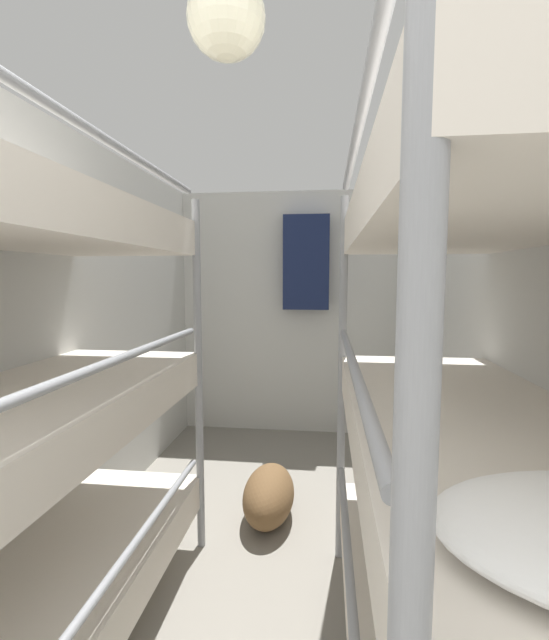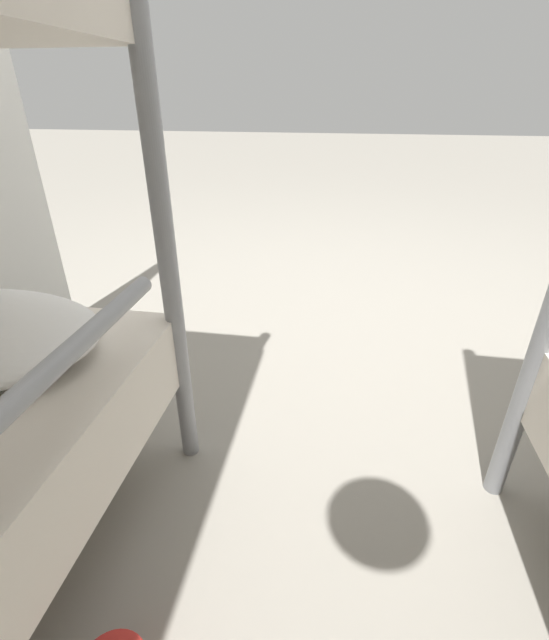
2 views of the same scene
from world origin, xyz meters
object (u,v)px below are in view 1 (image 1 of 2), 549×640
bunk_stack_left_near (10,424)px  bunk_stack_right_near (476,445)px  duffel_bag (269,495)px  hanging_coat (306,263)px

bunk_stack_left_near → bunk_stack_right_near: 1.53m
bunk_stack_left_near → duffel_bag: size_ratio=3.20×
duffel_bag → hanging_coat: bearing=84.0°
bunk_stack_left_near → hanging_coat: (0.88, 2.83, 0.65)m
bunk_stack_right_near → duffel_bag: size_ratio=3.20×
bunk_stack_right_near → hanging_coat: 2.97m
duffel_bag → bunk_stack_left_near: bearing=-118.7°
duffel_bag → bunk_stack_right_near: bearing=-58.4°
bunk_stack_left_near → bunk_stack_right_near: size_ratio=1.00×
hanging_coat → bunk_stack_right_near: bearing=-77.1°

